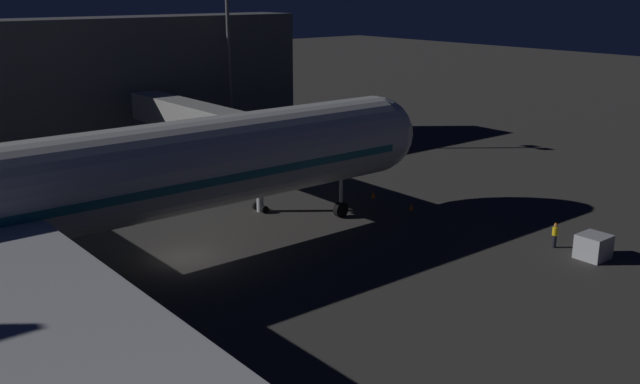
{
  "coord_description": "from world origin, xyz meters",
  "views": [
    {
      "loc": [
        -39.27,
        20.46,
        17.02
      ],
      "look_at": [
        -3.0,
        -9.0,
        3.5
      ],
      "focal_mm": 39.75,
      "sensor_mm": 36.0,
      "label": 1
    }
  ],
  "objects_px": {
    "jet_bridge": "(212,123)",
    "apron_floodlight_mast": "(229,52)",
    "baggage_container_near_belt": "(593,247)",
    "traffic_cone_nose_port": "(411,207)",
    "traffic_cone_nose_starboard": "(373,195)",
    "ground_crew_marshaller_fwd": "(555,234)"
  },
  "relations": [
    {
      "from": "jet_bridge",
      "to": "apron_floodlight_mast",
      "type": "height_order",
      "value": "apron_floodlight_mast"
    },
    {
      "from": "jet_bridge",
      "to": "apron_floodlight_mast",
      "type": "bearing_deg",
      "value": -37.24
    },
    {
      "from": "apron_floodlight_mast",
      "to": "ground_crew_marshaller_fwd",
      "type": "distance_m",
      "value": 40.84
    },
    {
      "from": "baggage_container_near_belt",
      "to": "traffic_cone_nose_starboard",
      "type": "distance_m",
      "value": 19.21
    },
    {
      "from": "jet_bridge",
      "to": "ground_crew_marshaller_fwd",
      "type": "bearing_deg",
      "value": -157.37
    },
    {
      "from": "jet_bridge",
      "to": "apron_floodlight_mast",
      "type": "xyz_separation_m",
      "value": [
        13.51,
        -10.27,
        4.42
      ]
    },
    {
      "from": "jet_bridge",
      "to": "traffic_cone_nose_starboard",
      "type": "bearing_deg",
      "value": -135.86
    },
    {
      "from": "jet_bridge",
      "to": "ground_crew_marshaller_fwd",
      "type": "height_order",
      "value": "jet_bridge"
    },
    {
      "from": "apron_floodlight_mast",
      "to": "traffic_cone_nose_port",
      "type": "xyz_separation_m",
      "value": [
        -27.7,
        0.77,
        -10.19
      ]
    },
    {
      "from": "baggage_container_near_belt",
      "to": "traffic_cone_nose_port",
      "type": "xyz_separation_m",
      "value": [
        14.74,
        1.62,
        -0.53
      ]
    },
    {
      "from": "baggage_container_near_belt",
      "to": "traffic_cone_nose_port",
      "type": "height_order",
      "value": "baggage_container_near_belt"
    },
    {
      "from": "apron_floodlight_mast",
      "to": "traffic_cone_nose_port",
      "type": "bearing_deg",
      "value": 178.41
    },
    {
      "from": "baggage_container_near_belt",
      "to": "traffic_cone_nose_starboard",
      "type": "bearing_deg",
      "value": 4.84
    },
    {
      "from": "traffic_cone_nose_starboard",
      "to": "ground_crew_marshaller_fwd",
      "type": "bearing_deg",
      "value": -175.06
    },
    {
      "from": "traffic_cone_nose_port",
      "to": "ground_crew_marshaller_fwd",
      "type": "bearing_deg",
      "value": -173.27
    },
    {
      "from": "ground_crew_marshaller_fwd",
      "to": "traffic_cone_nose_port",
      "type": "bearing_deg",
      "value": 6.73
    },
    {
      "from": "jet_bridge",
      "to": "baggage_container_near_belt",
      "type": "relative_size",
      "value": 11.92
    },
    {
      "from": "apron_floodlight_mast",
      "to": "traffic_cone_nose_port",
      "type": "distance_m",
      "value": 29.53
    },
    {
      "from": "traffic_cone_nose_starboard",
      "to": "jet_bridge",
      "type": "bearing_deg",
      "value": 44.14
    },
    {
      "from": "apron_floodlight_mast",
      "to": "traffic_cone_nose_starboard",
      "type": "relative_size",
      "value": 32.82
    },
    {
      "from": "jet_bridge",
      "to": "traffic_cone_nose_port",
      "type": "distance_m",
      "value": 18.03
    },
    {
      "from": "jet_bridge",
      "to": "traffic_cone_nose_port",
      "type": "height_order",
      "value": "jet_bridge"
    }
  ]
}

